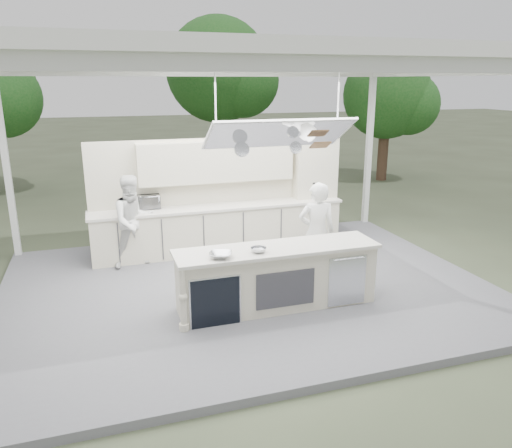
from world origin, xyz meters
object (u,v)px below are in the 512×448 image
object	(u,v)px
sous_chef	(134,221)
demo_island	(276,277)
back_counter	(220,228)
head_chef	(317,232)

from	to	relation	value
sous_chef	demo_island	bearing A→B (deg)	-67.88
sous_chef	back_counter	bearing A→B (deg)	-3.64
back_counter	demo_island	bearing A→B (deg)	-86.37
back_counter	head_chef	xyz separation A→B (m)	(1.19, -2.04, 0.39)
head_chef	sous_chef	world-z (taller)	head_chef
head_chef	demo_island	bearing A→B (deg)	49.39
demo_island	head_chef	world-z (taller)	head_chef
demo_island	head_chef	xyz separation A→B (m)	(1.01, 0.77, 0.39)
head_chef	sous_chef	size ratio (longest dim) A/B	1.01
back_counter	head_chef	distance (m)	2.39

